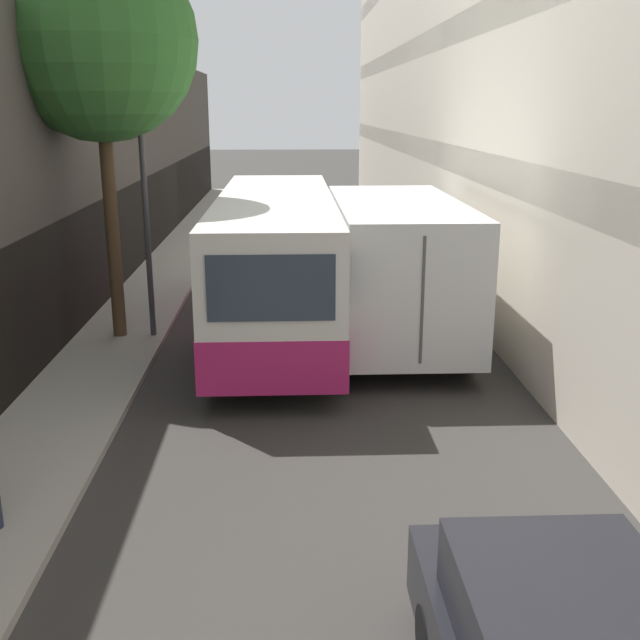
% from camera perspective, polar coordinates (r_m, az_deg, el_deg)
% --- Properties ---
extents(ground_plane, '(150.00, 150.00, 0.00)m').
position_cam_1_polar(ground_plane, '(16.25, -0.66, -1.46)').
color(ground_plane, '#33302D').
extents(sidewalk_left, '(1.93, 60.00, 0.12)m').
position_cam_1_polar(sidewalk_left, '(16.64, -15.02, -1.39)').
color(sidewalk_left, '#9E998E').
rests_on(sidewalk_left, ground_plane).
extents(building_left_shopfront, '(2.40, 60.00, 6.66)m').
position_cam_1_polar(building_left_shopfront, '(16.64, -22.79, 8.37)').
color(building_left_shopfront, '#423D38').
rests_on(building_left_shopfront, ground_plane).
extents(bus, '(2.45, 9.87, 3.04)m').
position_cam_1_polar(bus, '(16.41, -3.34, 4.48)').
color(bus, silver).
rests_on(bus, ground_plane).
extents(box_truck, '(2.50, 8.60, 3.01)m').
position_cam_1_polar(box_truck, '(16.60, 5.41, 4.60)').
color(box_truck, silver).
rests_on(box_truck, ground_plane).
extents(street_lamp, '(0.36, 0.80, 7.96)m').
position_cam_1_polar(street_lamp, '(15.88, -13.78, 17.83)').
color(street_lamp, '#38383D').
rests_on(street_lamp, sidewalk_left).
extents(street_tree_left, '(3.90, 3.90, 7.94)m').
position_cam_1_polar(street_tree_left, '(16.08, -16.56, 19.68)').
color(street_tree_left, '#4C3823').
rests_on(street_tree_left, sidewalk_left).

